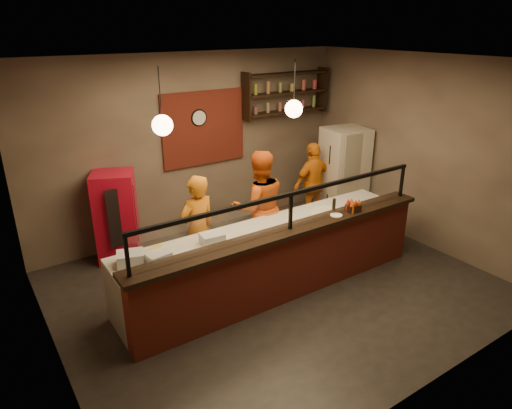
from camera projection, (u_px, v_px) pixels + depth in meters
floor at (276, 287)px, 6.75m from camera, size 6.00×6.00×0.00m
ceiling at (280, 61)px, 5.56m from camera, size 6.00×6.00×0.00m
wall_back at (194, 146)px, 8.08m from camera, size 6.00×0.00×6.00m
wall_left at (39, 239)px, 4.60m from camera, size 0.00×5.00×5.00m
wall_right at (420, 152)px, 7.71m from camera, size 0.00×5.00×5.00m
wall_front at (437, 258)px, 4.23m from camera, size 6.00×0.00×6.00m
brick_patch at (204, 128)px, 8.05m from camera, size 1.60×0.04×1.30m
service_counter at (289, 265)px, 6.33m from camera, size 4.60×0.25×1.00m
counter_ledge at (290, 231)px, 6.14m from camera, size 4.70×0.37×0.06m
worktop_cabinet at (268, 256)px, 6.75m from camera, size 4.60×0.75×0.85m
worktop at (268, 228)px, 6.58m from camera, size 4.60×0.75×0.05m
sneeze_guard at (291, 207)px, 6.01m from camera, size 4.50×0.05×0.52m
wall_shelving at (286, 93)px, 8.63m from camera, size 1.84×0.28×0.85m
wall_clock at (199, 118)px, 7.92m from camera, size 0.30×0.04×0.30m
pendant_left at (162, 125)px, 5.18m from camera, size 0.24×0.24×0.77m
pendant_right at (294, 109)px, 6.16m from camera, size 0.24×0.24×0.77m
cook_left at (198, 230)px, 6.62m from camera, size 0.67×0.50×1.67m
cook_mid at (259, 207)px, 7.20m from camera, size 1.05×0.91×1.84m
cook_right at (313, 184)px, 8.65m from camera, size 0.95×0.44×1.59m
fridge at (343, 175)px, 8.81m from camera, size 0.85×0.81×1.81m
red_cooler at (116, 217)px, 7.30m from camera, size 0.82×0.79×1.48m
pizza_dough at (328, 212)px, 7.07m from camera, size 0.71×0.71×0.01m
prep_tub_a at (158, 258)px, 5.55m from camera, size 0.31×0.26×0.14m
prep_tub_b at (131, 258)px, 5.52m from camera, size 0.38×0.34×0.16m
prep_tub_c at (212, 239)px, 6.03m from camera, size 0.32×0.26×0.15m
rolling_pin at (151, 252)px, 5.78m from camera, size 0.38×0.24×0.07m
condiment_caddy at (353, 208)px, 6.67m from camera, size 0.21×0.18×0.11m
pepper_mill at (334, 206)px, 6.59m from camera, size 0.06×0.06×0.22m
small_plate at (336, 215)px, 6.54m from camera, size 0.23×0.23×0.01m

